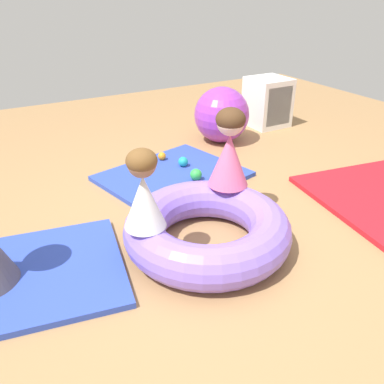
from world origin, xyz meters
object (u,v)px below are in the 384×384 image
object	(u,v)px
inflatable_cushion	(207,229)
play_ball_orange	(162,156)
play_ball_teal	(183,162)
exercise_ball_large	(222,115)
play_ball_blue	(149,160)
storage_cube	(269,103)
child_in_white	(143,190)
child_in_pink	(229,149)
play_ball_green	(196,175)

from	to	relation	value
inflatable_cushion	play_ball_orange	bearing A→B (deg)	76.52
play_ball_teal	exercise_ball_large	bearing A→B (deg)	33.47
play_ball_blue	exercise_ball_large	xyz separation A→B (m)	(0.98, 0.27, 0.21)
inflatable_cushion	play_ball_blue	xyz separation A→B (m)	(0.18, 1.34, -0.05)
storage_cube	play_ball_teal	bearing A→B (deg)	-156.47
child_in_white	play_ball_teal	bearing A→B (deg)	96.69
child_in_pink	play_ball_teal	distance (m)	1.00
play_ball_teal	play_ball_blue	bearing A→B (deg)	140.93
play_ball_teal	play_ball_orange	size ratio (longest dim) A/B	1.20
play_ball_blue	play_ball_green	world-z (taller)	play_ball_green
play_ball_blue	play_ball_orange	world-z (taller)	play_ball_blue
play_ball_teal	play_ball_green	bearing A→B (deg)	-97.52
child_in_pink	child_in_white	distance (m)	0.77
storage_cube	play_ball_blue	bearing A→B (deg)	-165.68
exercise_ball_large	storage_cube	size ratio (longest dim) A/B	1.04
play_ball_teal	play_ball_orange	xyz separation A→B (m)	(-0.10, 0.23, -0.01)
child_in_pink	play_ball_orange	distance (m)	1.21
child_in_white	storage_cube	distance (m)	2.93
child_in_white	exercise_ball_large	xyz separation A→B (m)	(1.56, 1.58, -0.21)
inflatable_cushion	play_ball_green	size ratio (longest dim) A/B	10.61
inflatable_cushion	exercise_ball_large	xyz separation A→B (m)	(1.16, 1.61, 0.16)
storage_cube	play_ball_green	bearing A→B (deg)	-148.03
inflatable_cushion	child_in_white	size ratio (longest dim) A/B	2.22
storage_cube	inflatable_cushion	bearing A→B (deg)	-137.17
play_ball_orange	play_ball_teal	bearing A→B (deg)	-65.81
play_ball_green	exercise_ball_large	world-z (taller)	exercise_ball_large
child_in_white	play_ball_teal	xyz separation A→B (m)	(0.84, 1.10, -0.42)
exercise_ball_large	play_ball_blue	bearing A→B (deg)	-164.38
play_ball_teal	exercise_ball_large	world-z (taller)	exercise_ball_large
play_ball_blue	exercise_ball_large	bearing A→B (deg)	15.62
exercise_ball_large	child_in_white	bearing A→B (deg)	-134.68
inflatable_cushion	child_in_white	bearing A→B (deg)	175.45
play_ball_teal	storage_cube	xyz separation A→B (m)	(1.50, 0.65, 0.19)
play_ball_orange	child_in_pink	bearing A→B (deg)	-90.28
play_ball_teal	exercise_ball_large	xyz separation A→B (m)	(0.72, 0.48, 0.21)
play_ball_green	storage_cube	distance (m)	1.82
inflatable_cushion	play_ball_green	world-z (taller)	inflatable_cushion
play_ball_green	inflatable_cushion	bearing A→B (deg)	-115.29
inflatable_cushion	play_ball_orange	xyz separation A→B (m)	(0.33, 1.37, -0.06)
inflatable_cushion	child_in_pink	bearing A→B (deg)	38.22
play_ball_teal	play_ball_orange	world-z (taller)	play_ball_teal
play_ball_blue	play_ball_teal	distance (m)	0.33
play_ball_blue	inflatable_cushion	bearing A→B (deg)	-97.61
child_in_white	play_ball_blue	distance (m)	1.50
child_in_pink	child_in_white	size ratio (longest dim) A/B	1.14
play_ball_orange	storage_cube	bearing A→B (deg)	14.70
child_in_white	play_ball_green	world-z (taller)	child_in_white
child_in_pink	play_ball_green	xyz separation A→B (m)	(0.07, 0.57, -0.45)
child_in_pink	storage_cube	world-z (taller)	child_in_pink
child_in_pink	play_ball_orange	bearing A→B (deg)	-157.29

